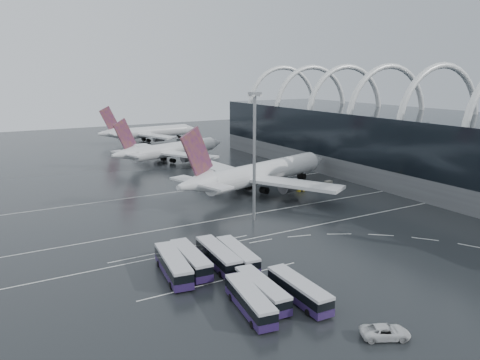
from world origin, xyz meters
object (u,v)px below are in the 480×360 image
airliner_gate_c (148,132)px  van_curve_a (385,332)px  airliner_gate_b (170,150)px  bus_row_far_b (262,290)px  bus_row_near_b (191,259)px  gse_cart_belly_b (287,183)px  bus_row_near_d (237,255)px  airliner_main (259,174)px  gse_cart_belly_a (301,189)px  floodlight_mast (254,141)px  gse_cart_belly_d (328,183)px  bus_row_far_a (250,300)px  bus_row_near_a (173,265)px  bus_row_far_c (299,290)px  bus_row_near_c (218,256)px

airliner_gate_c → van_curve_a: 178.42m
airliner_gate_b → bus_row_far_b: size_ratio=3.91×
bus_row_near_b → gse_cart_belly_b: bearing=-45.3°
airliner_gate_b → bus_row_near_d: airliner_gate_b is taller
bus_row_near_b → bus_row_near_d: (7.81, -2.03, -0.08)m
airliner_main → bus_row_far_b: size_ratio=4.60×
bus_row_near_b → bus_row_far_b: bus_row_near_b is taller
airliner_gate_b → van_curve_a: (-20.34, -122.64, -3.49)m
bus_row_near_d → gse_cart_belly_a: bus_row_near_d is taller
airliner_gate_c → van_curve_a: bearing=-105.9°
van_curve_a → floodlight_mast: 52.41m
gse_cart_belly_d → airliner_gate_b: bearing=115.5°
airliner_gate_c → gse_cart_belly_d: size_ratio=23.30×
airliner_gate_c → bus_row_far_b: 164.47m
bus_row_far_a → airliner_gate_c: bearing=-5.5°
bus_row_near_a → gse_cart_belly_a: bus_row_near_a is taller
bus_row_near_b → bus_row_far_a: bearing=-171.3°
bus_row_near_d → gse_cart_belly_a: size_ratio=6.12×
bus_row_far_b → bus_row_far_c: size_ratio=0.98×
bus_row_near_c → airliner_gate_b: bearing=-12.5°
bus_row_near_a → gse_cart_belly_b: size_ratio=7.22×
bus_row_far_a → bus_row_near_c: bearing=-3.0°
bus_row_near_c → airliner_main: bearing=-35.4°
gse_cart_belly_b → van_curve_a: bearing=-116.9°
airliner_main → airliner_gate_b: airliner_main is taller
bus_row_far_c → airliner_main: bearing=-24.8°
van_curve_a → gse_cart_belly_b: (36.70, 72.27, -0.32)m
bus_row_far_a → van_curve_a: bearing=-132.5°
airliner_gate_b → gse_cart_belly_d: 62.66m
bus_row_far_b → bus_row_far_c: bearing=-117.3°
airliner_gate_c → bus_row_near_d: bearing=-109.5°
bus_row_near_a → airliner_gate_c: bearing=-9.4°
bus_row_near_c → bus_row_far_a: size_ratio=1.06×
airliner_gate_c → gse_cart_belly_b: (6.42, -103.52, -3.86)m
van_curve_a → airliner_main: bearing=7.4°
airliner_main → bus_row_near_c: airliner_main is taller
bus_row_near_b → floodlight_mast: size_ratio=0.48×
airliner_main → gse_cart_belly_d: airliner_main is taller
gse_cart_belly_a → van_curve_a: bearing=-119.0°
bus_row_near_c → bus_row_near_a: bearing=93.2°
bus_row_near_d → gse_cart_belly_a: bearing=-43.1°
van_curve_a → floodlight_mast: bearing=14.8°
bus_row_near_b → bus_row_near_c: size_ratio=0.99×
bus_row_far_c → van_curve_a: 13.56m
bus_row_near_d → gse_cart_belly_d: 63.82m
airliner_gate_c → bus_row_far_b: airliner_gate_c is taller
bus_row_far_a → floodlight_mast: (21.90, 34.50, 15.96)m
bus_row_near_b → bus_row_near_d: bearing=-100.0°
bus_row_near_d → gse_cart_belly_b: size_ratio=6.56×
bus_row_far_c → gse_cart_belly_b: bearing=-32.1°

